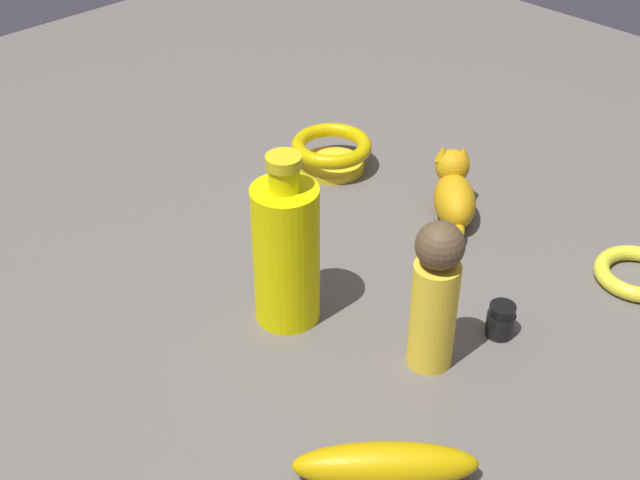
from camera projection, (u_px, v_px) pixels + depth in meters
The scene contains 8 objects.
ground at pixel (320, 273), 1.08m from camera, with size 2.00×2.00×0.00m, color #5B5651.
bowl at pixel (332, 150), 1.27m from camera, with size 0.12×0.12×0.05m.
cat_figurine at pixel (454, 192), 1.16m from camera, with size 0.11×0.11×0.09m.
bangle at pixel (637, 273), 1.06m from camera, with size 0.11×0.11×0.02m, color yellow.
bottle_tall at pixel (286, 251), 0.96m from camera, with size 0.08×0.08×0.22m.
banana at pixel (385, 465), 0.80m from camera, with size 0.18×0.04×0.04m, color #BF9606.
person_figure_adult at pixel (435, 296), 0.89m from camera, with size 0.07×0.07×0.18m.
nail_polish_jar at pixel (501, 320), 0.97m from camera, with size 0.03×0.03×0.04m.
Camera 1 is at (0.61, -0.60, 0.66)m, focal length 47.92 mm.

